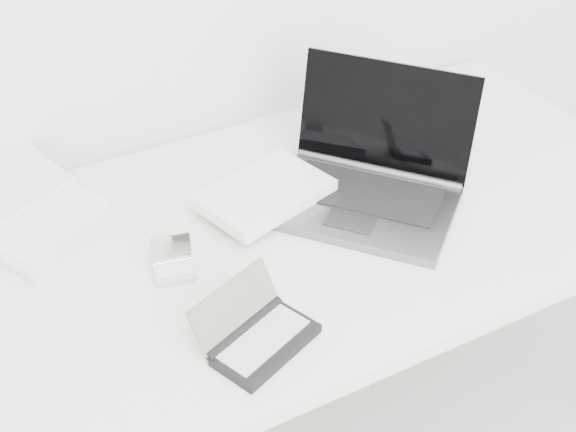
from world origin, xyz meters
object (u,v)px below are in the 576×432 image
laptop_large (338,184)px  palmtop_charcoal (257,334)px  desk (292,243)px  netbook_open_white (39,216)px

laptop_large → palmtop_charcoal: bearing=-89.3°
desk → palmtop_charcoal: bearing=-128.8°
netbook_open_white → palmtop_charcoal: size_ratio=1.91×
laptop_large → netbook_open_white: size_ratio=1.39×
netbook_open_white → palmtop_charcoal: bearing=-91.2°
desk → palmtop_charcoal: 0.33m
desk → netbook_open_white: netbook_open_white is taller
desk → netbook_open_white: 0.51m
laptop_large → netbook_open_white: laptop_large is taller
desk → palmtop_charcoal: palmtop_charcoal is taller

